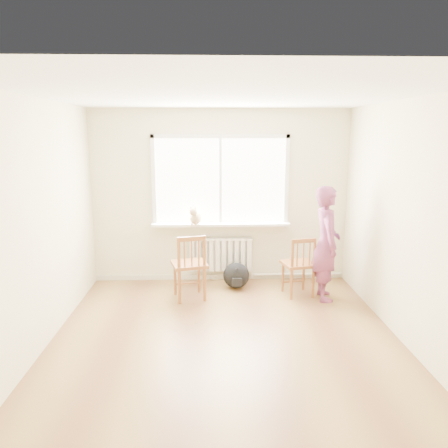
{
  "coord_description": "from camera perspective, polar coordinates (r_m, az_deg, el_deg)",
  "views": [
    {
      "loc": [
        -0.18,
        -4.53,
        2.32
      ],
      "look_at": [
        0.02,
        1.2,
        1.13
      ],
      "focal_mm": 35.0,
      "sensor_mm": 36.0,
      "label": 1
    }
  ],
  "objects": [
    {
      "name": "person",
      "position": [
        6.29,
        13.2,
        -2.49
      ],
      "size": [
        0.41,
        0.6,
        1.62
      ],
      "primitive_type": "imported",
      "rotation": [
        0.0,
        0.0,
        1.53
      ],
      "color": "#AF3A49",
      "rests_on": "floor"
    },
    {
      "name": "chair_right",
      "position": [
        6.4,
        9.85,
        -5.46
      ],
      "size": [
        0.51,
        0.5,
        0.88
      ],
      "rotation": [
        0.0,
        0.0,
        3.35
      ],
      "color": "#98552C",
      "rests_on": "floor"
    },
    {
      "name": "heating_pipe",
      "position": [
        7.23,
        9.58,
        -6.49
      ],
      "size": [
        1.4,
        0.04,
        0.04
      ],
      "primitive_type": "cylinder",
      "rotation": [
        0.0,
        1.57,
        0.0
      ],
      "color": "silver",
      "rests_on": "back_wall"
    },
    {
      "name": "radiator",
      "position": [
        6.95,
        -0.44,
        -3.96
      ],
      "size": [
        1.0,
        0.12,
        0.55
      ],
      "color": "white",
      "rests_on": "back_wall"
    },
    {
      "name": "window",
      "position": [
        6.79,
        -0.47,
        6.18
      ],
      "size": [
        2.12,
        0.05,
        1.42
      ],
      "color": "white",
      "rests_on": "back_wall"
    },
    {
      "name": "ceiling",
      "position": [
        4.55,
        0.28,
        16.52
      ],
      "size": [
        4.5,
        4.5,
        0.0
      ],
      "primitive_type": "plane",
      "rotation": [
        3.14,
        0.0,
        0.0
      ],
      "color": "white",
      "rests_on": "back_wall"
    },
    {
      "name": "cat",
      "position": [
        6.7,
        -3.77,
        0.99
      ],
      "size": [
        0.26,
        0.45,
        0.3
      ],
      "rotation": [
        0.0,
        0.0,
        -0.21
      ],
      "color": "beige",
      "rests_on": "windowsill"
    },
    {
      "name": "baseboard",
      "position": [
        7.14,
        -0.45,
        -6.88
      ],
      "size": [
        4.0,
        0.03,
        0.08
      ],
      "primitive_type": "cube",
      "color": "beige",
      "rests_on": "ground"
    },
    {
      "name": "chair_left",
      "position": [
        6.19,
        -4.45,
        -5.6
      ],
      "size": [
        0.56,
        0.55,
        0.95
      ],
      "rotation": [
        0.0,
        0.0,
        3.39
      ],
      "color": "#98552C",
      "rests_on": "floor"
    },
    {
      "name": "floor",
      "position": [
        5.09,
        0.25,
        -15.36
      ],
      "size": [
        4.5,
        4.5,
        0.0
      ],
      "primitive_type": "plane",
      "color": "olive",
      "rests_on": "ground"
    },
    {
      "name": "back_wall",
      "position": [
        6.85,
        -0.47,
        3.6
      ],
      "size": [
        4.0,
        0.01,
        2.7
      ],
      "primitive_type": "cube",
      "color": "beige",
      "rests_on": "ground"
    },
    {
      "name": "windowsill",
      "position": [
        6.82,
        -0.44,
        -0.03
      ],
      "size": [
        2.15,
        0.22,
        0.04
      ],
      "primitive_type": "cube",
      "color": "white",
      "rests_on": "back_wall"
    },
    {
      "name": "backpack",
      "position": [
        6.7,
        1.62,
        -6.73
      ],
      "size": [
        0.47,
        0.4,
        0.4
      ],
      "primitive_type": "ellipsoid",
      "rotation": [
        0.0,
        0.0,
        0.28
      ],
      "color": "black",
      "rests_on": "floor"
    }
  ]
}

